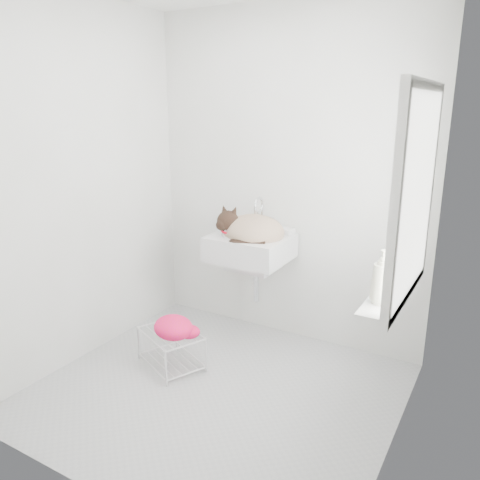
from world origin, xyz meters
The scene contains 15 objects.
floor centered at (0.00, 0.00, 0.00)m, with size 2.20×2.00×0.02m, color #ACACAC.
back_wall centered at (0.00, 1.00, 1.25)m, with size 2.20×0.02×2.50m, color white.
right_wall centered at (1.10, 0.00, 1.25)m, with size 0.02×2.00×2.50m, color white.
left_wall centered at (-1.10, 0.00, 1.25)m, with size 0.02×2.00×2.50m, color white.
window_glass centered at (1.09, 0.20, 1.35)m, with size 0.01×0.80×1.00m, color white.
window_frame centered at (1.07, 0.20, 1.35)m, with size 0.04×0.90×1.10m, color white.
windowsill centered at (1.01, 0.20, 0.83)m, with size 0.16×0.88×0.04m, color white.
sink centered at (-0.16, 0.74, 0.85)m, with size 0.57×0.49×0.23m, color white.
faucet centered at (-0.16, 0.92, 0.99)m, with size 0.21×0.14×0.21m, color silver, non-canonical shape.
cat centered at (-0.15, 0.72, 0.89)m, with size 0.51×0.44×0.30m.
wire_rack centered at (-0.44, 0.11, 0.15)m, with size 0.44×0.30×0.26m, color silver.
towel centered at (-0.39, 0.07, 0.29)m, with size 0.31×0.22×0.13m, color red.
bottle_a centered at (1.00, -0.05, 0.85)m, with size 0.09×0.09×0.23m, color beige.
bottle_b centered at (1.00, 0.13, 0.85)m, with size 0.08×0.08×0.18m, color teal.
bottle_c centered at (1.00, 0.38, 0.85)m, with size 0.12×0.12×0.16m, color silver.
Camera 1 is at (1.49, -2.26, 1.78)m, focal length 35.67 mm.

